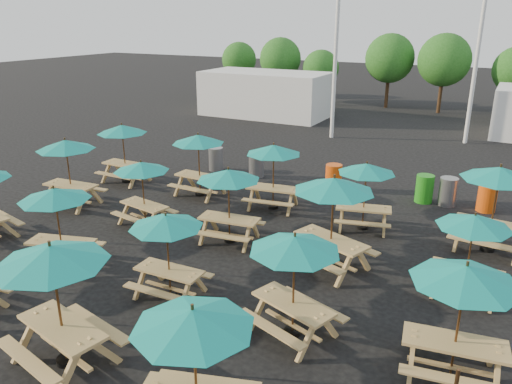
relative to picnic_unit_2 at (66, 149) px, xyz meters
The scene contains 31 objects.
ground 6.67m from the picnic_unit_2, ahead, with size 120.00×120.00×0.00m, color black.
picnic_unit_2 is the anchor object (origin of this frame).
picnic_unit_3 2.87m from the picnic_unit_2, 93.09° to the left, with size 1.89×1.89×2.28m.
picnic_unit_5 4.60m from the picnic_unit_2, 45.81° to the right, with size 2.19×2.19×2.16m.
picnic_unit_6 3.29m from the picnic_unit_2, ahead, with size 1.93×1.93×2.04m.
picnic_unit_7 4.39m from the picnic_unit_2, 41.93° to the left, with size 1.92×1.92×2.26m.
picnic_unit_8 8.68m from the picnic_unit_2, 43.83° to the right, with size 2.36×2.36×2.44m.
picnic_unit_9 7.27m from the picnic_unit_2, 25.93° to the right, with size 1.70×1.70×2.03m.
picnic_unit_10 6.23m from the picnic_unit_2, ahead, with size 2.00×2.00×2.18m.
picnic_unit_11 6.86m from the picnic_unit_2, 25.82° to the left, with size 2.08×2.08×2.22m.
picnic_unit_12 11.27m from the picnic_unit_2, 33.68° to the right, with size 2.29×2.29×2.24m.
picnic_unit_13 10.16m from the picnic_unit_2, 18.49° to the right, with size 2.29×2.29×2.21m.
picnic_unit_14 9.34m from the picnic_unit_2, ahead, with size 2.57×2.57×2.46m.
picnic_unit_15 9.74m from the picnic_unit_2, 16.13° to the left, with size 2.08×2.08×2.09m.
picnic_unit_17 13.05m from the picnic_unit_2, 13.67° to the right, with size 2.10×2.10×2.26m.
picnic_unit_18 12.55m from the picnic_unit_2, ahead, with size 1.69×1.69×2.03m.
picnic_unit_19 13.17m from the picnic_unit_2, 12.51° to the left, with size 2.17×2.17×2.43m.
waste_bin_0 6.41m from the picnic_unit_2, 70.22° to the left, with size 0.60×0.60×0.97m, color gray.
waste_bin_1 7.25m from the picnic_unit_2, 55.27° to the left, with size 0.60×0.60×0.97m, color gray.
waste_bin_2 9.44m from the picnic_unit_2, 38.16° to the left, with size 0.60×0.60×0.97m, color #DF4D0D.
waste_bin_3 12.24m from the picnic_unit_2, 29.54° to the left, with size 0.60×0.60×0.97m, color #1F8618.
waste_bin_4 12.93m from the picnic_unit_2, 28.08° to the left, with size 0.60×0.60×0.97m, color gray.
waste_bin_5 14.03m from the picnic_unit_2, 25.73° to the left, with size 0.60×0.60×0.97m, color #DF4D0D.
mast_0 15.11m from the picnic_unit_2, 72.57° to the left, with size 0.20×0.20×12.00m, color silver.
mast_1 19.67m from the picnic_unit_2, 55.66° to the left, with size 0.20×0.20×12.00m, color silver.
event_tent_0 17.99m from the picnic_unit_2, 95.22° to the left, with size 8.00×4.00×2.80m, color silver.
tree_0 26.32m from the picnic_unit_2, 107.04° to the left, with size 2.80×2.80×4.24m.
tree_1 24.07m from the picnic_unit_2, 98.08° to the left, with size 3.11×3.11×4.72m.
tree_2 23.56m from the picnic_unit_2, 90.06° to the left, with size 2.59×2.59×3.93m.
tree_3 25.09m from the picnic_unit_2, 79.39° to the left, with size 3.36×3.36×5.09m.
tree_4 25.58m from the picnic_unit_2, 71.12° to the left, with size 3.41×3.41×5.17m.
Camera 1 is at (6.65, -11.12, 6.12)m, focal length 35.00 mm.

